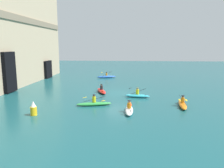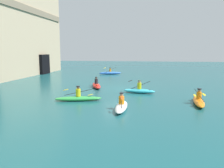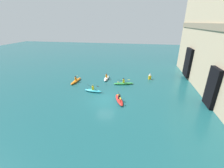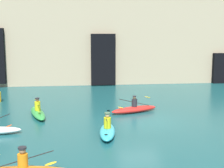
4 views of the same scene
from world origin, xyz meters
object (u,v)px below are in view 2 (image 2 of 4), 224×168
at_px(kayak_blue, 110,73).
at_px(kayak_orange, 199,101).
at_px(kayak_green, 78,98).
at_px(kayak_red, 96,85).
at_px(kayak_white, 121,106).
at_px(kayak_cyan, 139,90).

distance_m(kayak_blue, kayak_orange, 21.03).
bearing_deg(kayak_orange, kayak_green, -81.18).
height_order(kayak_orange, kayak_green, kayak_green).
xyz_separation_m(kayak_blue, kayak_orange, (-18.70, -9.63, -0.01)).
height_order(kayak_red, kayak_green, kayak_green).
relative_size(kayak_orange, kayak_green, 1.00).
xyz_separation_m(kayak_orange, kayak_red, (5.74, 8.84, 0.00)).
distance_m(kayak_orange, kayak_green, 8.78).
distance_m(kayak_white, kayak_green, 4.04).
relative_size(kayak_white, kayak_green, 0.84).
bearing_deg(kayak_cyan, kayak_green, -131.15).
xyz_separation_m(kayak_orange, kayak_cyan, (3.46, 4.34, 0.01)).
bearing_deg(kayak_orange, kayak_white, -59.42).
height_order(kayak_cyan, kayak_red, kayak_cyan).
bearing_deg(kayak_orange, kayak_cyan, -122.56).
bearing_deg(kayak_cyan, kayak_white, -91.24).
xyz_separation_m(kayak_cyan, kayak_green, (-3.89, 4.43, -0.02)).
xyz_separation_m(kayak_blue, kayak_green, (-19.13, -0.85, -0.02)).
xyz_separation_m(kayak_red, kayak_green, (-6.17, -0.07, -0.02)).
relative_size(kayak_blue, kayak_green, 1.01).
height_order(kayak_white, kayak_green, kayak_green).
bearing_deg(kayak_blue, kayak_white, 83.60).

